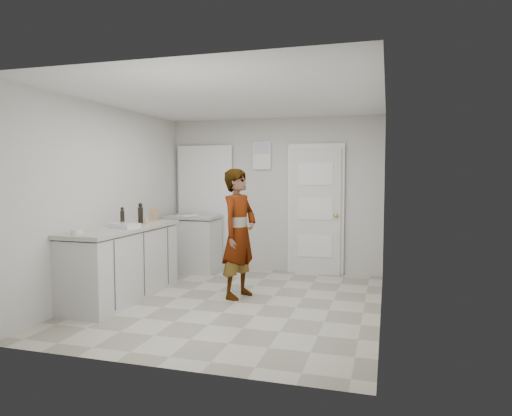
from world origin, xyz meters
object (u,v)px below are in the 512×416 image
(cake_mix_box, at_px, (154,214))
(baking_dish, at_px, (125,226))
(spice_jar, at_px, (146,221))
(oil_cruet_b, at_px, (122,217))
(oil_cruet_a, at_px, (141,214))
(egg_bowl, at_px, (77,232))
(person, at_px, (239,233))

(cake_mix_box, height_order, baking_dish, cake_mix_box)
(spice_jar, distance_m, oil_cruet_b, 0.37)
(oil_cruet_a, height_order, baking_dish, oil_cruet_a)
(oil_cruet_a, bearing_deg, cake_mix_box, 93.52)
(cake_mix_box, xyz_separation_m, oil_cruet_b, (-0.04, -0.76, 0.03))
(oil_cruet_a, distance_m, oil_cruet_b, 0.35)
(spice_jar, bearing_deg, oil_cruet_b, -117.80)
(oil_cruet_b, height_order, egg_bowl, oil_cruet_b)
(oil_cruet_b, relative_size, baking_dish, 0.65)
(cake_mix_box, xyz_separation_m, oil_cruet_a, (0.03, -0.41, 0.05))
(cake_mix_box, distance_m, baking_dish, 0.96)
(baking_dish, relative_size, egg_bowl, 2.91)
(person, relative_size, cake_mix_box, 9.74)
(oil_cruet_a, xyz_separation_m, egg_bowl, (-0.09, -1.21, -0.11))
(oil_cruet_b, relative_size, egg_bowl, 1.90)
(cake_mix_box, bearing_deg, oil_cruet_b, -109.68)
(baking_dish, xyz_separation_m, egg_bowl, (-0.19, -0.68, -0.00))
(egg_bowl, bearing_deg, baking_dish, 74.39)
(oil_cruet_b, bearing_deg, baking_dish, -50.53)
(spice_jar, xyz_separation_m, egg_bowl, (-0.20, -1.18, -0.02))
(baking_dish, bearing_deg, cake_mix_box, 97.20)
(person, xyz_separation_m, oil_cruet_a, (-1.41, -0.02, 0.23))
(person, distance_m, spice_jar, 1.31)
(baking_dish, bearing_deg, person, 23.17)
(oil_cruet_b, distance_m, baking_dish, 0.26)
(spice_jar, height_order, baking_dish, spice_jar)
(oil_cruet_a, xyz_separation_m, oil_cruet_b, (-0.06, -0.35, -0.02))
(person, relative_size, oil_cruet_b, 6.79)
(cake_mix_box, bearing_deg, spice_jar, -90.49)
(oil_cruet_a, bearing_deg, egg_bowl, -94.42)
(cake_mix_box, height_order, oil_cruet_a, oil_cruet_a)
(spice_jar, relative_size, oil_cruet_b, 0.34)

